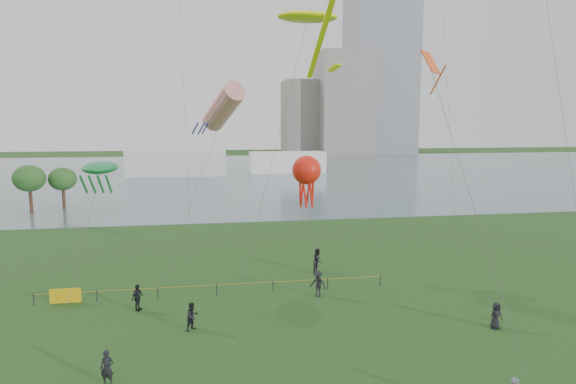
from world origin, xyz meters
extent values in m
cube|color=slate|center=(0.00, 100.00, 0.02)|extent=(400.00, 120.00, 0.08)
cube|color=gray|center=(46.00, 162.00, 19.00)|extent=(20.00, 20.00, 38.00)
cube|color=slate|center=(32.00, 168.00, 14.00)|extent=(16.00, 18.00, 28.00)
cube|color=silver|center=(-12.00, 95.00, 3.00)|extent=(22.00, 8.00, 6.00)
cube|color=white|center=(14.00, 98.00, 2.50)|extent=(18.00, 7.00, 5.00)
cylinder|color=#3C251B|center=(-24.77, 53.09, 1.31)|extent=(0.44, 0.44, 2.63)
ellipsoid|color=#2E5D25|center=(-24.77, 53.09, 4.26)|extent=(3.74, 3.74, 3.15)
cylinder|color=#3C251B|center=(-28.19, 50.53, 1.45)|extent=(0.44, 0.44, 2.90)
ellipsoid|color=#2E5D25|center=(-28.19, 50.53, 4.70)|extent=(4.12, 4.12, 3.48)
cylinder|color=black|center=(-16.20, 15.42, 0.42)|extent=(0.07, 0.07, 0.85)
cylinder|color=black|center=(-12.20, 15.42, 0.42)|extent=(0.07, 0.07, 0.85)
cylinder|color=black|center=(-8.20, 15.42, 0.42)|extent=(0.07, 0.07, 0.85)
cylinder|color=black|center=(-4.20, 15.42, 0.42)|extent=(0.07, 0.07, 0.85)
cylinder|color=black|center=(-0.20, 15.42, 0.42)|extent=(0.07, 0.07, 0.85)
cylinder|color=black|center=(3.80, 15.42, 0.42)|extent=(0.07, 0.07, 0.85)
cylinder|color=black|center=(7.80, 15.42, 0.42)|extent=(0.07, 0.07, 0.85)
cylinder|color=gold|center=(-4.20, 15.42, 0.75)|extent=(24.00, 0.03, 0.03)
cube|color=#DFAA0B|center=(-14.20, 15.42, 0.55)|extent=(2.00, 0.04, 1.00)
imported|color=black|center=(-5.66, 9.88, 0.83)|extent=(1.02, 1.01, 1.66)
imported|color=black|center=(2.76, 14.04, 0.92)|extent=(1.36, 1.28, 1.84)
imported|color=black|center=(-9.26, 13.46, 0.87)|extent=(0.86, 1.09, 1.73)
imported|color=black|center=(11.92, 7.23, 0.80)|extent=(0.85, 0.62, 1.59)
imported|color=black|center=(-9.32, 4.37, 0.85)|extent=(0.67, 0.50, 1.69)
imported|color=black|center=(3.97, 19.43, 0.98)|extent=(1.13, 1.20, 1.96)
cylinder|color=#3F3F42|center=(-0.05, 16.13, 9.84)|extent=(5.83, 5.13, 19.69)
ellipsoid|color=#FCFF0D|center=(2.85, 18.67, 19.68)|extent=(4.51, 2.82, 0.70)
cube|color=#FCFF0D|center=(2.85, 14.47, 17.28)|extent=(0.36, 6.98, 4.09)
cube|color=#FCFF0D|center=(2.85, 10.67, 15.18)|extent=(0.95, 0.95, 0.42)
cylinder|color=#3F3F42|center=(-5.72, 18.16, 6.59)|extent=(4.76, 3.93, 13.20)
cylinder|color=red|center=(-3.35, 20.11, 13.19)|extent=(3.53, 5.01, 3.71)
cylinder|color=#1826AB|center=(-4.75, 18.91, 11.59)|extent=(0.60, 1.13, 0.88)
cylinder|color=#1826AB|center=(-5.03, 19.29, 11.59)|extent=(0.60, 1.13, 0.88)
cylinder|color=#1826AB|center=(-5.48, 19.14, 11.59)|extent=(0.60, 1.13, 0.88)
cylinder|color=#1826AB|center=(-5.48, 18.67, 11.59)|extent=(0.60, 1.13, 0.88)
cylinder|color=#1826AB|center=(-5.03, 18.53, 11.59)|extent=(0.60, 1.13, 0.88)
cylinder|color=#3F3F42|center=(-13.05, 16.44, 4.40)|extent=(1.59, 4.84, 8.81)
ellipsoid|color=#167B3A|center=(-12.26, 18.85, 8.80)|extent=(2.39, 4.31, 0.84)
cylinder|color=#167B3A|center=(-13.06, 17.25, 7.80)|extent=(0.16, 1.79, 1.54)
cylinder|color=#167B3A|center=(-12.51, 17.25, 7.80)|extent=(0.16, 1.79, 1.54)
cylinder|color=#167B3A|center=(-11.96, 17.25, 7.80)|extent=(0.16, 1.79, 1.54)
cylinder|color=#167B3A|center=(-11.41, 17.25, 7.80)|extent=(0.16, 1.79, 1.54)
cylinder|color=#3F3F42|center=(2.67, 15.67, 4.18)|extent=(0.58, 7.02, 8.37)
sphere|color=red|center=(2.95, 19.17, 8.35)|extent=(2.26, 2.26, 2.26)
cylinder|color=red|center=(3.45, 19.17, 6.75)|extent=(0.18, 0.54, 2.60)
cylinder|color=red|center=(3.20, 19.60, 6.75)|extent=(0.49, 0.36, 2.61)
cylinder|color=red|center=(2.70, 19.60, 6.75)|extent=(0.49, 0.36, 2.61)
cylinder|color=red|center=(2.45, 19.17, 6.75)|extent=(0.18, 0.54, 2.60)
cylinder|color=red|center=(2.70, 18.74, 6.75)|extent=(0.49, 0.36, 2.61)
cylinder|color=red|center=(3.20, 18.74, 6.75)|extent=(0.49, 0.36, 2.61)
cylinder|color=#3F3F42|center=(7.46, 2.17, 7.56)|extent=(0.87, 9.49, 15.14)
cube|color=#FC5016|center=(7.04, 6.90, 15.13)|extent=(1.43, 1.43, 1.17)
cylinder|color=#FC5016|center=(7.04, 6.00, 14.13)|extent=(0.08, 1.58, 1.35)
camera|label=1|loc=(-4.42, -17.34, 11.99)|focal=30.00mm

